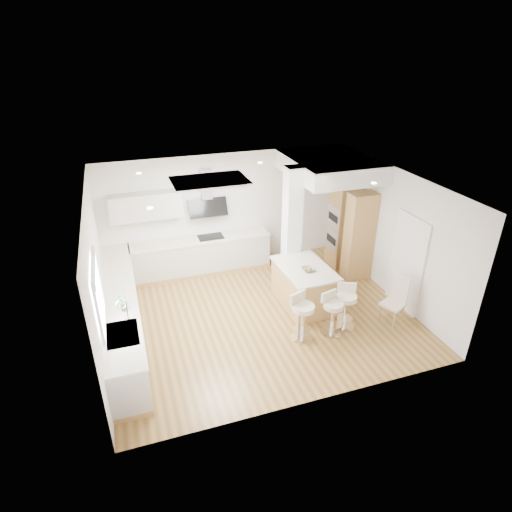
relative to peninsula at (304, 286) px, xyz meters
name	(u,v)px	position (x,y,z in m)	size (l,w,h in m)	color
ground	(260,315)	(-1.01, -0.10, -0.45)	(6.00, 6.00, 0.00)	olive
ceiling	(260,315)	(-1.01, -0.10, -0.45)	(6.00, 5.00, 0.02)	white
wall_back	(227,211)	(-1.01, 2.40, 0.95)	(6.00, 0.04, 2.80)	white
wall_left	(97,280)	(-4.01, -0.10, 0.95)	(0.04, 5.00, 2.80)	white
wall_right	(394,235)	(1.99, -0.10, 0.95)	(0.04, 5.00, 2.80)	white
skylight	(210,181)	(-1.80, 0.50, 2.32)	(4.10, 2.10, 0.06)	white
window_left	(97,291)	(-3.96, -1.00, 1.24)	(0.06, 1.28, 1.07)	white
doorway_right	(407,264)	(1.97, -0.70, 0.55)	(0.05, 1.00, 2.10)	#4C423B
counter_left	(122,314)	(-3.71, 0.13, 0.00)	(0.63, 4.50, 1.35)	tan
counter_back	(194,247)	(-1.92, 2.12, 0.24)	(3.62, 0.63, 2.50)	tan
pillar	(292,229)	(0.04, 0.85, 0.95)	(0.35, 0.35, 2.80)	white
soffit	(330,166)	(1.09, 1.30, 2.15)	(1.78, 2.20, 0.40)	white
oven_column	(350,230)	(1.67, 1.12, 0.59)	(0.63, 1.21, 2.10)	tan
peninsula	(304,286)	(0.00, 0.00, 0.00)	(1.04, 1.52, 0.97)	tan
bar_stool_a	(302,315)	(-0.52, -1.08, 0.09)	(0.56, 0.56, 0.96)	white
bar_stool_b	(332,312)	(0.08, -1.12, 0.05)	(0.49, 0.49, 0.89)	white
bar_stool_c	(346,304)	(0.44, -1.00, 0.07)	(0.56, 0.56, 0.93)	white
dining_chair	(396,297)	(1.50, -1.13, 0.10)	(0.53, 0.53, 1.03)	beige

